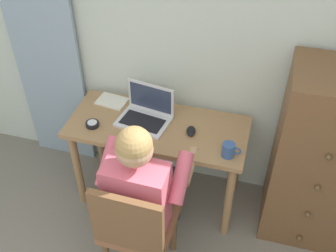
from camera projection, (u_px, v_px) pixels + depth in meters
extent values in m
cube|color=silver|center=(210.00, 36.00, 2.62)|extent=(4.80, 0.05, 2.50)
cube|color=#8EA3B7|center=(43.00, 43.00, 2.92)|extent=(0.52, 0.03, 2.14)
cube|color=#9E754C|center=(158.00, 127.00, 2.78)|extent=(1.22, 0.52, 0.03)
cylinder|color=#9E754C|center=(78.00, 169.00, 2.98)|extent=(0.06, 0.06, 0.69)
cylinder|color=#9E754C|center=(228.00, 201.00, 2.76)|extent=(0.06, 0.06, 0.69)
cylinder|color=#9E754C|center=(100.00, 133.00, 3.28)|extent=(0.06, 0.06, 0.69)
cylinder|color=#9E754C|center=(237.00, 159.00, 3.06)|extent=(0.06, 0.06, 0.69)
cube|color=brown|center=(317.00, 159.00, 2.63)|extent=(0.55, 0.48, 1.30)
sphere|color=brown|center=(299.00, 238.00, 2.79)|extent=(0.04, 0.04, 0.04)
sphere|color=brown|center=(308.00, 215.00, 2.62)|extent=(0.04, 0.04, 0.04)
sphere|color=brown|center=(318.00, 188.00, 2.45)|extent=(0.04, 0.04, 0.04)
sphere|color=brown|center=(329.00, 157.00, 2.28)|extent=(0.04, 0.04, 0.04)
cube|color=brown|center=(140.00, 224.00, 2.52)|extent=(0.43, 0.41, 0.05)
cube|color=brown|center=(127.00, 224.00, 2.23)|extent=(0.42, 0.05, 0.42)
cylinder|color=brown|center=(173.00, 231.00, 2.74)|extent=(0.04, 0.04, 0.41)
cylinder|color=brown|center=(126.00, 219.00, 2.82)|extent=(0.04, 0.04, 0.41)
cylinder|color=#33384C|center=(164.00, 195.00, 2.63)|extent=(0.15, 0.40, 0.14)
cylinder|color=#33384C|center=(138.00, 189.00, 2.67)|extent=(0.15, 0.40, 0.14)
cylinder|color=#33384C|center=(173.00, 196.00, 2.93)|extent=(0.11, 0.11, 0.48)
cylinder|color=#33384C|center=(149.00, 190.00, 2.97)|extent=(0.11, 0.11, 0.48)
cube|color=#D1566B|center=(137.00, 196.00, 2.33)|extent=(0.37, 0.21, 0.46)
cylinder|color=#D1566B|center=(181.00, 178.00, 2.32)|extent=(0.10, 0.30, 0.25)
cylinder|color=#D1566B|center=(109.00, 162.00, 2.42)|extent=(0.10, 0.30, 0.25)
cylinder|color=tan|center=(189.00, 166.00, 2.54)|extent=(0.08, 0.27, 0.11)
cylinder|color=tan|center=(123.00, 152.00, 2.63)|extent=(0.08, 0.27, 0.11)
sphere|color=tan|center=(134.00, 149.00, 2.10)|extent=(0.20, 0.20, 0.20)
sphere|color=#9E7A47|center=(134.00, 145.00, 2.08)|extent=(0.20, 0.20, 0.20)
cube|color=silver|center=(143.00, 122.00, 2.78)|extent=(0.37, 0.29, 0.02)
cube|color=black|center=(142.00, 121.00, 2.77)|extent=(0.31, 0.20, 0.00)
cube|color=silver|center=(151.00, 98.00, 2.79)|extent=(0.34, 0.06, 0.22)
cube|color=#2D3851|center=(151.00, 98.00, 2.79)|extent=(0.30, 0.05, 0.18)
ellipsoid|color=black|center=(191.00, 131.00, 2.70)|extent=(0.08, 0.11, 0.03)
cylinder|color=black|center=(92.00, 124.00, 2.76)|extent=(0.09, 0.09, 0.03)
cylinder|color=silver|center=(92.00, 122.00, 2.75)|extent=(0.06, 0.06, 0.00)
cube|color=silver|center=(112.00, 101.00, 2.96)|extent=(0.23, 0.18, 0.01)
cylinder|color=#33518C|center=(228.00, 150.00, 2.52)|extent=(0.08, 0.08, 0.09)
torus|color=#33518C|center=(237.00, 151.00, 2.51)|extent=(0.06, 0.01, 0.06)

